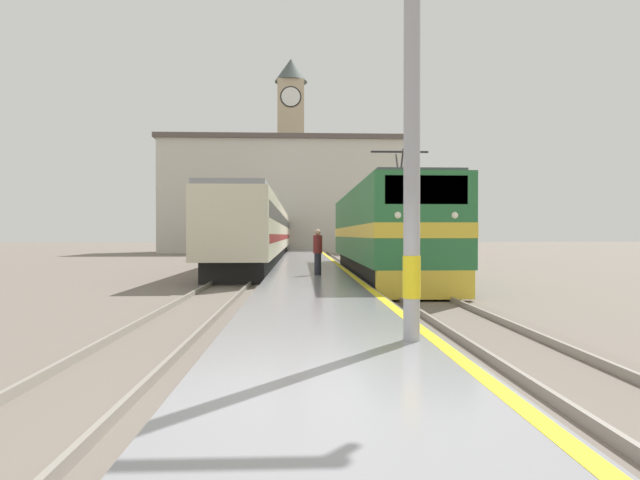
{
  "coord_description": "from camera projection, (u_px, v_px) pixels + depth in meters",
  "views": [
    {
      "loc": [
        -0.43,
        -4.87,
        1.89
      ],
      "look_at": [
        0.76,
        24.54,
        1.59
      ],
      "focal_mm": 28.0,
      "sensor_mm": 36.0,
      "label": 1
    }
  ],
  "objects": [
    {
      "name": "ground_plane",
      "position": [
        306.0,
        262.0,
        34.87
      ],
      "size": [
        200.0,
        200.0,
        0.0
      ],
      "primitive_type": "plane",
      "color": "#70665B"
    },
    {
      "name": "platform",
      "position": [
        307.0,
        263.0,
        29.87
      ],
      "size": [
        3.29,
        140.0,
        0.4
      ],
      "color": "gray",
      "rests_on": "ground"
    },
    {
      "name": "rail_track_near",
      "position": [
        358.0,
        266.0,
        30.0
      ],
      "size": [
        2.83,
        140.0,
        0.16
      ],
      "color": "#70665B",
      "rests_on": "ground"
    },
    {
      "name": "rail_track_far",
      "position": [
        257.0,
        266.0,
        29.76
      ],
      "size": [
        2.83,
        140.0,
        0.16
      ],
      "color": "#70665B",
      "rests_on": "ground"
    },
    {
      "name": "locomotive_train",
      "position": [
        382.0,
        233.0,
        21.27
      ],
      "size": [
        2.92,
        15.11,
        4.84
      ],
      "color": "black",
      "rests_on": "ground"
    },
    {
      "name": "passenger_train",
      "position": [
        270.0,
        232.0,
        42.3
      ],
      "size": [
        2.92,
        49.39,
        3.91
      ],
      "color": "black",
      "rests_on": "ground"
    },
    {
      "name": "catenary_mast",
      "position": [
        418.0,
        79.0,
        7.02
      ],
      "size": [
        2.23,
        0.25,
        7.39
      ],
      "color": "#9E9EA3",
      "rests_on": "platform"
    },
    {
      "name": "person_on_platform",
      "position": [
        318.0,
        251.0,
        18.54
      ],
      "size": [
        0.34,
        0.34,
        1.7
      ],
      "color": "#23232D",
      "rests_on": "platform"
    },
    {
      "name": "clock_tower",
      "position": [
        291.0,
        149.0,
        61.68
      ],
      "size": [
        4.02,
        4.02,
        23.69
      ],
      "color": "tan",
      "rests_on": "ground"
    },
    {
      "name": "station_building",
      "position": [
        285.0,
        196.0,
        54.48
      ],
      "size": [
        26.49,
        8.0,
        12.24
      ],
      "color": "beige",
      "rests_on": "ground"
    }
  ]
}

